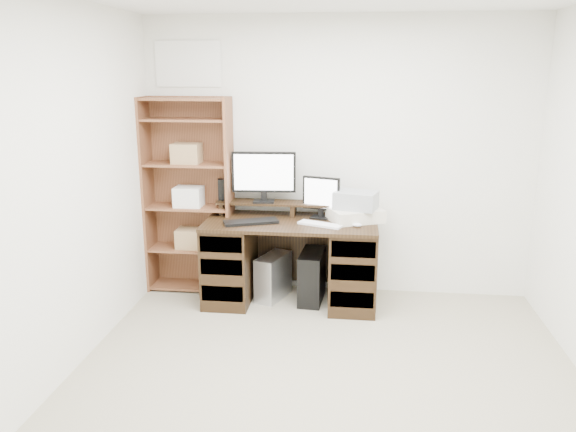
% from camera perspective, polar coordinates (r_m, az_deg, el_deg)
% --- Properties ---
extents(room, '(3.54, 4.04, 2.54)m').
position_cam_1_polar(room, '(3.16, 3.78, 0.29)').
color(room, tan).
rests_on(room, ground).
extents(desk, '(1.50, 0.70, 0.75)m').
position_cam_1_polar(desk, '(5.01, 0.29, -4.49)').
color(desk, black).
rests_on(desk, ground).
extents(riser_shelf, '(1.40, 0.22, 0.12)m').
position_cam_1_polar(riser_shelf, '(5.08, 0.56, 1.12)').
color(riser_shelf, black).
rests_on(riser_shelf, desk).
extents(monitor_wide, '(0.57, 0.16, 0.45)m').
position_cam_1_polar(monitor_wide, '(5.04, -2.47, 4.28)').
color(monitor_wide, black).
rests_on(monitor_wide, riser_shelf).
extents(monitor_small, '(0.33, 0.17, 0.37)m').
position_cam_1_polar(monitor_small, '(4.96, 3.38, 2.07)').
color(monitor_small, black).
rests_on(monitor_small, desk).
extents(speaker, '(0.09, 0.09, 0.19)m').
position_cam_1_polar(speaker, '(5.18, -6.69, 2.70)').
color(speaker, black).
rests_on(speaker, riser_shelf).
extents(keyboard_black, '(0.49, 0.32, 0.03)m').
position_cam_1_polar(keyboard_black, '(4.83, -3.78, -0.61)').
color(keyboard_black, black).
rests_on(keyboard_black, desk).
extents(keyboard_white, '(0.40, 0.25, 0.02)m').
position_cam_1_polar(keyboard_white, '(4.76, 3.30, -0.86)').
color(keyboard_white, white).
rests_on(keyboard_white, desk).
extents(mouse, '(0.09, 0.08, 0.03)m').
position_cam_1_polar(mouse, '(4.75, 7.04, -0.91)').
color(mouse, silver).
rests_on(mouse, desk).
extents(printer, '(0.53, 0.48, 0.11)m').
position_cam_1_polar(printer, '(4.93, 6.87, 0.13)').
color(printer, beige).
rests_on(printer, desk).
extents(basket, '(0.41, 0.34, 0.15)m').
position_cam_1_polar(basket, '(4.90, 6.91, 1.61)').
color(basket, '#989DA3').
rests_on(basket, printer).
extents(tower_silver, '(0.31, 0.44, 0.41)m').
position_cam_1_polar(tower_silver, '(5.14, -1.51, -6.18)').
color(tower_silver, silver).
rests_on(tower_silver, ground).
extents(tower_black, '(0.23, 0.47, 0.46)m').
position_cam_1_polar(tower_black, '(5.08, 2.45, -6.13)').
color(tower_black, black).
rests_on(tower_black, ground).
extents(bookshelf, '(0.80, 0.30, 1.80)m').
position_cam_1_polar(bookshelf, '(5.25, -9.98, 2.20)').
color(bookshelf, brown).
rests_on(bookshelf, ground).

